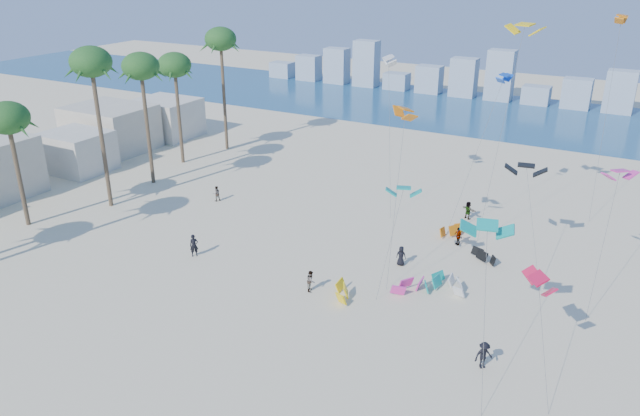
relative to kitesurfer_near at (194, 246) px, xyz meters
The scene contains 10 objects.
ground 13.09m from the kitesurfer_near, 61.07° to the right, with size 220.00×220.00×0.00m, color beige.
ocean 60.91m from the kitesurfer_near, 84.05° to the left, with size 220.00×220.00×0.00m, color navy.
kitesurfer_near is the anchor object (origin of this frame).
kitesurfer_mid 11.19m from the kitesurfer_near, ahead, with size 0.78×0.61×1.61m, color gray.
kitesurfers_far 20.28m from the kitesurfer_near, 27.78° to the left, with size 40.08×22.82×1.93m.
grounded_kites 19.22m from the kitesurfer_near, 19.37° to the left, with size 9.75×17.11×0.97m.
flying_kites 26.15m from the kitesurfer_near, 27.95° to the left, with size 23.70×37.50×18.58m.
palm_row 19.81m from the kitesurfer_near, 163.26° to the left, with size 7.58×44.80×15.51m.
beachfront_buildings 29.00m from the kitesurfer_near, 161.06° to the left, with size 11.50×43.00×6.00m.
distant_skyline 70.80m from the kitesurfer_near, 85.85° to the left, with size 85.00×3.00×8.40m.
Camera 1 is at (24.38, -22.90, 23.09)m, focal length 34.13 mm.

